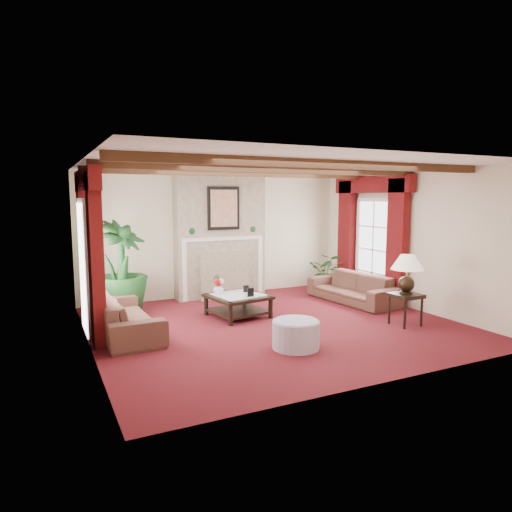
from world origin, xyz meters
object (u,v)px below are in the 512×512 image
sofa_left (124,309)px  sofa_right (352,283)px  potted_palm (121,288)px  coffee_table (238,306)px  side_table (405,309)px  ottoman (296,335)px

sofa_left → sofa_right: size_ratio=1.01×
sofa_left → potted_palm: size_ratio=1.06×
sofa_left → coffee_table: size_ratio=2.16×
sofa_right → potted_palm: 4.65m
coffee_table → side_table: (2.36, -1.76, 0.07)m
potted_palm → coffee_table: bearing=-32.0°
side_table → potted_palm: bearing=145.3°
sofa_left → coffee_table: sofa_left is taller
sofa_left → sofa_right: (4.69, 0.23, -0.01)m
coffee_table → ottoman: bearing=-97.7°
ottoman → side_table: bearing=5.6°
sofa_right → ottoman: bearing=-57.4°
potted_palm → side_table: bearing=-34.7°
coffee_table → ottoman: size_ratio=1.43×
sofa_left → side_table: 4.70m
side_table → ottoman: (-2.31, -0.22, -0.07)m
sofa_right → ottoman: (-2.57, -2.02, -0.20)m
side_table → sofa_left: bearing=160.6°
potted_palm → coffee_table: potted_palm is taller
sofa_right → coffee_table: sofa_right is taller
ottoman → coffee_table: bearing=91.5°
sofa_right → potted_palm: size_ratio=1.05×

